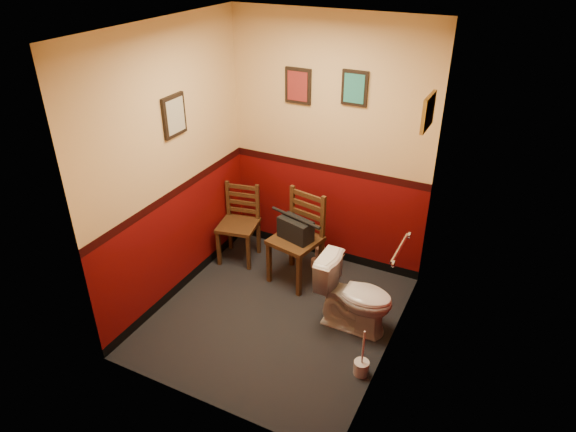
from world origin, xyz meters
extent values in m
cube|color=black|center=(0.00, 0.00, 0.00)|extent=(2.20, 2.40, 0.00)
cube|color=silver|center=(0.00, 0.00, 2.70)|extent=(2.20, 2.40, 0.00)
cube|color=#5A0807|center=(0.00, 1.20, 1.35)|extent=(2.20, 0.00, 2.70)
cube|color=#5A0807|center=(0.00, -1.20, 1.35)|extent=(2.20, 0.00, 2.70)
cube|color=#5A0807|center=(-1.10, 0.00, 1.35)|extent=(0.00, 2.40, 2.70)
cube|color=#5A0807|center=(1.10, 0.00, 1.35)|extent=(0.00, 2.40, 2.70)
cylinder|color=silver|center=(1.07, 0.25, 0.95)|extent=(0.03, 0.50, 0.03)
cylinder|color=silver|center=(1.09, 0.00, 0.95)|extent=(0.02, 0.06, 0.06)
cylinder|color=silver|center=(1.09, 0.50, 0.95)|extent=(0.02, 0.06, 0.06)
cube|color=black|center=(-0.35, 1.18, 1.95)|extent=(0.28, 0.03, 0.36)
cube|color=maroon|center=(-0.35, 1.17, 1.95)|extent=(0.22, 0.01, 0.30)
cube|color=black|center=(0.25, 1.18, 2.00)|extent=(0.26, 0.03, 0.34)
cube|color=#267B70|center=(0.25, 1.17, 2.00)|extent=(0.20, 0.01, 0.28)
cube|color=black|center=(-1.08, 0.10, 1.85)|extent=(0.03, 0.30, 0.38)
cube|color=#B1A68B|center=(-1.07, 0.10, 1.85)|extent=(0.01, 0.24, 0.31)
cube|color=olive|center=(1.08, 0.60, 2.05)|extent=(0.03, 0.34, 0.28)
cube|color=#B1A68B|center=(1.07, 0.60, 2.05)|extent=(0.01, 0.28, 0.22)
imported|color=white|center=(0.72, 0.20, 0.36)|extent=(0.73, 0.41, 0.71)
cylinder|color=silver|center=(1.00, -0.35, 0.07)|extent=(0.13, 0.13, 0.13)
cylinder|color=silver|center=(1.00, -0.35, 0.28)|extent=(0.02, 0.02, 0.37)
cube|color=#58351A|center=(-0.85, 0.70, 0.44)|extent=(0.48, 0.48, 0.04)
cube|color=#58351A|center=(-0.99, 0.50, 0.22)|extent=(0.05, 0.05, 0.44)
cube|color=#58351A|center=(-1.06, 0.84, 0.22)|extent=(0.05, 0.05, 0.44)
cube|color=#58351A|center=(-0.64, 0.57, 0.22)|extent=(0.05, 0.05, 0.44)
cube|color=#58351A|center=(-0.71, 0.91, 0.22)|extent=(0.05, 0.05, 0.44)
cube|color=#58351A|center=(-1.06, 0.85, 0.66)|extent=(0.04, 0.04, 0.44)
cube|color=#58351A|center=(-0.71, 0.92, 0.66)|extent=(0.04, 0.04, 0.44)
cube|color=#58351A|center=(-0.88, 0.88, 0.54)|extent=(0.33, 0.09, 0.04)
cube|color=#58351A|center=(-0.88, 0.88, 0.64)|extent=(0.33, 0.09, 0.04)
cube|color=#58351A|center=(-0.88, 0.88, 0.73)|extent=(0.33, 0.09, 0.04)
cube|color=#58351A|center=(-0.88, 0.88, 0.83)|extent=(0.33, 0.09, 0.04)
cube|color=#58351A|center=(-0.10, 0.62, 0.50)|extent=(0.54, 0.54, 0.04)
cube|color=#58351A|center=(-0.33, 0.47, 0.25)|extent=(0.05, 0.05, 0.50)
cube|color=#58351A|center=(-0.25, 0.86, 0.25)|extent=(0.05, 0.05, 0.50)
cube|color=#58351A|center=(0.05, 0.39, 0.25)|extent=(0.05, 0.05, 0.50)
cube|color=#58351A|center=(0.13, 0.78, 0.25)|extent=(0.05, 0.05, 0.50)
cube|color=#58351A|center=(-0.25, 0.86, 0.74)|extent=(0.05, 0.05, 0.50)
cube|color=#58351A|center=(0.13, 0.78, 0.74)|extent=(0.05, 0.05, 0.50)
cube|color=#58351A|center=(-0.06, 0.82, 0.61)|extent=(0.37, 0.10, 0.05)
cube|color=#58351A|center=(-0.06, 0.82, 0.72)|extent=(0.37, 0.10, 0.05)
cube|color=#58351A|center=(-0.06, 0.82, 0.83)|extent=(0.37, 0.10, 0.05)
cube|color=#58351A|center=(-0.06, 0.82, 0.94)|extent=(0.37, 0.10, 0.05)
cube|color=black|center=(-0.10, 0.62, 0.63)|extent=(0.40, 0.27, 0.23)
cylinder|color=black|center=(-0.10, 0.62, 0.77)|extent=(0.31, 0.12, 0.03)
cylinder|color=silver|center=(0.00, 0.94, 0.05)|extent=(0.11, 0.11, 0.10)
cylinder|color=silver|center=(0.12, 0.94, 0.05)|extent=(0.11, 0.11, 0.10)
cylinder|color=silver|center=(0.06, 0.93, 0.14)|extent=(0.11, 0.11, 0.10)
cylinder|color=silver|center=(0.06, 0.91, 0.24)|extent=(0.11, 0.11, 0.10)
camera|label=1|loc=(1.85, -3.47, 3.33)|focal=32.00mm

